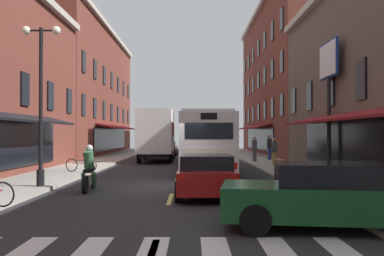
% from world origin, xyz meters
% --- Properties ---
extents(ground_plane, '(34.80, 80.00, 0.10)m').
position_xyz_m(ground_plane, '(0.00, 0.00, -0.05)').
color(ground_plane, '#28282B').
extents(lane_centre_dashes, '(0.14, 73.90, 0.01)m').
position_xyz_m(lane_centre_dashes, '(0.00, -0.25, 0.00)').
color(lane_centre_dashes, '#DBCC4C').
rests_on(lane_centre_dashes, ground).
extents(sidewalk_left, '(3.00, 80.00, 0.14)m').
position_xyz_m(sidewalk_left, '(-5.90, 0.00, 0.07)').
color(sidewalk_left, '#A39E93').
rests_on(sidewalk_left, ground).
extents(sidewalk_right, '(3.00, 80.00, 0.14)m').
position_xyz_m(sidewalk_right, '(5.90, 0.00, 0.07)').
color(sidewalk_right, '#A39E93').
rests_on(sidewalk_right, ground).
extents(billboard_sign, '(0.40, 2.49, 6.19)m').
position_xyz_m(billboard_sign, '(7.05, 3.11, 4.75)').
color(billboard_sign, black).
rests_on(billboard_sign, sidewalk_right).
extents(transit_bus, '(2.72, 11.11, 3.15)m').
position_xyz_m(transit_bus, '(1.44, 6.81, 1.65)').
color(transit_bus, silver).
rests_on(transit_bus, ground).
extents(box_truck, '(2.52, 7.36, 3.75)m').
position_xyz_m(box_truck, '(-1.90, 15.12, 1.94)').
color(box_truck, white).
rests_on(box_truck, ground).
extents(sedan_near, '(4.49, 2.43, 1.42)m').
position_xyz_m(sedan_near, '(3.54, -7.86, 0.72)').
color(sedan_near, '#144723').
rests_on(sedan_near, ground).
extents(sedan_mid, '(1.94, 4.23, 1.36)m').
position_xyz_m(sedan_mid, '(1.15, -2.86, 0.70)').
color(sedan_mid, maroon).
rests_on(sedan_mid, ground).
extents(sedan_far, '(2.04, 4.74, 1.34)m').
position_xyz_m(sedan_far, '(-1.73, 24.09, 0.69)').
color(sedan_far, maroon).
rests_on(sedan_far, ground).
extents(motorcycle_rider, '(0.62, 2.07, 1.66)m').
position_xyz_m(motorcycle_rider, '(-2.99, -1.58, 0.71)').
color(motorcycle_rider, black).
rests_on(motorcycle_rider, ground).
extents(bicycle_near, '(1.67, 0.58, 0.91)m').
position_xyz_m(bicycle_near, '(-4.89, 4.79, 0.50)').
color(bicycle_near, black).
rests_on(bicycle_near, sidewalk_left).
extents(pedestrian_near, '(0.36, 0.52, 1.64)m').
position_xyz_m(pedestrian_near, '(5.73, 9.68, 1.01)').
color(pedestrian_near, '#B29947').
rests_on(pedestrian_near, sidewalk_right).
extents(pedestrian_mid, '(0.36, 0.36, 1.73)m').
position_xyz_m(pedestrian_mid, '(5.05, 13.42, 1.03)').
color(pedestrian_mid, '#4C4C51').
rests_on(pedestrian_mid, sidewalk_right).
extents(pedestrian_far, '(0.36, 0.36, 1.84)m').
position_xyz_m(pedestrian_far, '(6.41, 15.24, 1.09)').
color(pedestrian_far, navy).
rests_on(pedestrian_far, sidewalk_right).
extents(street_lamp_twin, '(1.42, 0.32, 5.84)m').
position_xyz_m(street_lamp_twin, '(-4.83, -1.29, 3.36)').
color(street_lamp_twin, black).
rests_on(street_lamp_twin, sidewalk_left).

